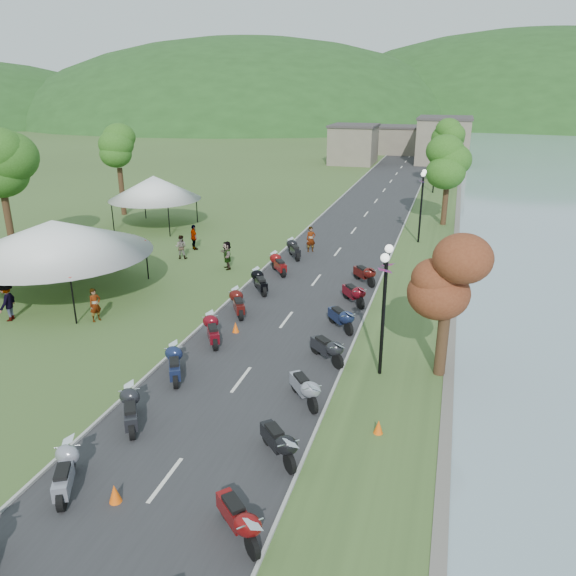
% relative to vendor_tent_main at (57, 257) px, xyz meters
% --- Properties ---
extents(road, '(7.00, 120.00, 0.02)m').
position_rel_vendor_tent_main_xyz_m(road, '(12.71, 17.86, -1.99)').
color(road, '#2D2D2F').
rests_on(road, ground).
extents(hills_backdrop, '(360.00, 120.00, 76.00)m').
position_rel_vendor_tent_main_xyz_m(hills_backdrop, '(12.71, 177.86, -2.00)').
color(hills_backdrop, '#285621').
rests_on(hills_backdrop, ground).
extents(far_building, '(18.00, 16.00, 5.00)m').
position_rel_vendor_tent_main_xyz_m(far_building, '(10.71, 62.86, 0.50)').
color(far_building, '#766C5C').
rests_on(far_building, ground).
extents(moto_row_left, '(2.60, 41.83, 1.10)m').
position_rel_vendor_tent_main_xyz_m(moto_row_left, '(10.33, -10.01, -1.45)').
color(moto_row_left, '#331411').
rests_on(moto_row_left, ground).
extents(moto_row_right, '(2.60, 31.91, 1.10)m').
position_rel_vendor_tent_main_xyz_m(moto_row_right, '(15.46, -8.59, -1.45)').
color(moto_row_right, '#331411').
rests_on(moto_row_right, ground).
extents(vendor_tent_main, '(6.68, 6.68, 4.00)m').
position_rel_vendor_tent_main_xyz_m(vendor_tent_main, '(0.00, 0.00, 0.00)').
color(vendor_tent_main, white).
rests_on(vendor_tent_main, ground).
extents(vendor_tent_side, '(4.72, 4.72, 4.00)m').
position_rel_vendor_tent_main_xyz_m(vendor_tent_side, '(-2.36, 14.70, 0.00)').
color(vendor_tent_side, white).
rests_on(vendor_tent_side, ground).
extents(tree_park_left, '(3.54, 3.54, 9.82)m').
position_rel_vendor_tent_main_xyz_m(tree_park_left, '(-7.13, 4.63, 2.91)').
color(tree_park_left, '#367220').
rests_on(tree_park_left, ground).
extents(tree_lakeside, '(2.22, 2.22, 6.17)m').
position_rel_vendor_tent_main_xyz_m(tree_lakeside, '(19.93, -3.49, 1.08)').
color(tree_lakeside, '#367220').
rests_on(tree_lakeside, ground).
extents(pedestrian_a, '(0.63, 0.72, 1.64)m').
position_rel_vendor_tent_main_xyz_m(pedestrian_a, '(4.08, -2.78, -2.00)').
color(pedestrian_a, slate).
rests_on(pedestrian_a, ground).
extents(pedestrian_b, '(0.81, 0.53, 1.55)m').
position_rel_vendor_tent_main_xyz_m(pedestrian_b, '(3.34, 7.56, -2.00)').
color(pedestrian_b, slate).
rests_on(pedestrian_b, ground).
extents(pedestrian_c, '(0.78, 1.31, 1.90)m').
position_rel_vendor_tent_main_xyz_m(pedestrian_c, '(0.05, -3.89, -2.00)').
color(pedestrian_c, slate).
rests_on(pedestrian_c, ground).
extents(traffic_cone_near, '(0.36, 0.36, 0.56)m').
position_rel_vendor_tent_main_xyz_m(traffic_cone_near, '(11.85, -13.32, -1.72)').
color(traffic_cone_near, '#F2590C').
rests_on(traffic_cone_near, ground).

